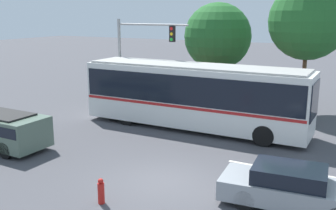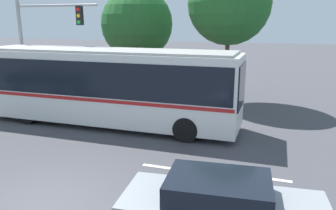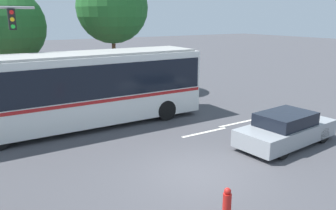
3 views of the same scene
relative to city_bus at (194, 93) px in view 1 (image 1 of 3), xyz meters
name	(u,v)px [view 1 (image 1 of 3)]	position (x,y,z in m)	size (l,w,h in m)	color
ground_plane	(162,182)	(1.86, -6.85, -1.94)	(140.00, 140.00, 0.00)	#444449
city_bus	(194,93)	(0.00, 0.00, 0.00)	(12.08, 2.69, 3.41)	silver
sedan_foreground	(291,188)	(6.36, -6.55, -1.30)	(4.60, 2.16, 1.33)	gray
traffic_light_pole	(136,51)	(-4.56, 1.57, 1.84)	(4.74, 0.24, 5.67)	gray
flowering_hedge	(222,98)	(-0.08, 4.52, -1.13)	(8.01, 1.00, 1.65)	#286028
street_tree_left	(218,36)	(-1.70, 7.64, 2.48)	(4.67, 4.67, 6.76)	brown
street_tree_centre	(308,21)	(4.50, 6.11, 3.61)	(4.59, 4.59, 7.85)	brown
fire_hydrant	(101,191)	(0.92, -9.23, -1.53)	(0.22, 0.22, 0.86)	red
lane_stripe_near	(257,166)	(4.52, -3.72, -1.93)	(2.40, 0.16, 0.01)	silver
lane_stripe_mid	(317,174)	(6.78, -3.48, -1.93)	(2.40, 0.16, 0.01)	silver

